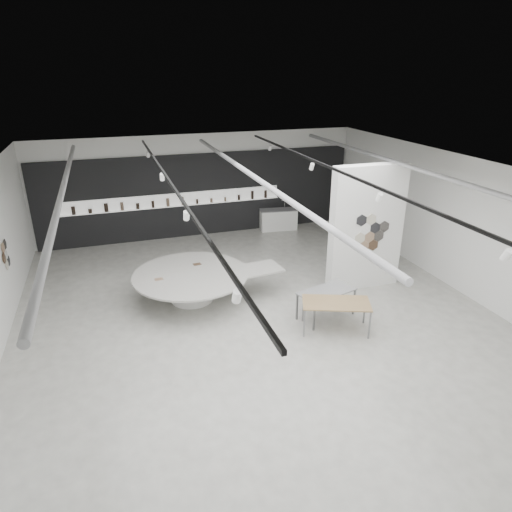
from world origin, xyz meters
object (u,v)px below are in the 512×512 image
object	(u,v)px
sample_table_wood	(336,304)
sample_table_stone	(327,293)
display_island	(194,282)
kitchen_counter	(278,219)
partition_column	(366,228)

from	to	relation	value
sample_table_wood	sample_table_stone	distance (m)	0.64
display_island	kitchen_counter	bearing A→B (deg)	41.75
sample_table_wood	kitchen_counter	size ratio (longest dim) A/B	1.18
sample_table_wood	display_island	bearing A→B (deg)	138.28
display_island	kitchen_counter	xyz separation A→B (m)	(4.33, 4.83, -0.11)
partition_column	display_island	world-z (taller)	partition_column
sample_table_stone	kitchen_counter	distance (m)	6.97
display_island	sample_table_stone	xyz separation A→B (m)	(3.03, -2.01, 0.17)
kitchen_counter	sample_table_wood	bearing A→B (deg)	-92.92
display_island	sample_table_stone	bearing A→B (deg)	-39.88
partition_column	sample_table_stone	size ratio (longest dim) A/B	2.23
sample_table_wood	kitchen_counter	xyz separation A→B (m)	(1.37, 7.48, -0.29)
sample_table_stone	partition_column	bearing A→B (deg)	35.84
partition_column	kitchen_counter	world-z (taller)	partition_column
partition_column	sample_table_wood	bearing A→B (deg)	-133.97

